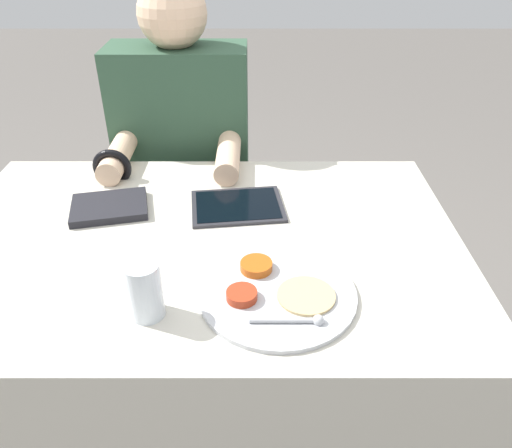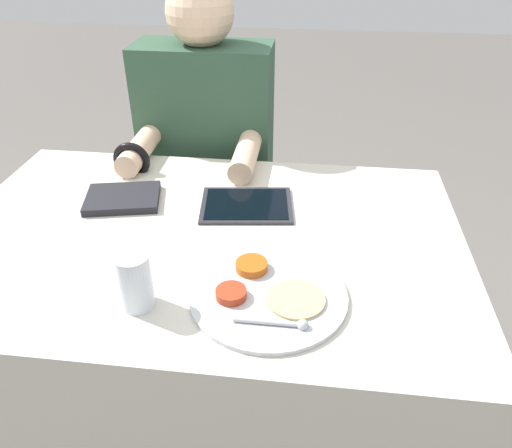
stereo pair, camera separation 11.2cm
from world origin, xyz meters
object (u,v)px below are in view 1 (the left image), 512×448
object	(u,v)px
red_notebook	(111,207)
drinking_glass	(146,290)
tablet_device	(238,206)
thali_tray	(277,292)
person_diner	(187,184)

from	to	relation	value
red_notebook	drinking_glass	size ratio (longest dim) A/B	1.82
tablet_device	thali_tray	bearing A→B (deg)	-75.39
red_notebook	thali_tray	bearing A→B (deg)	-38.22
thali_tray	red_notebook	bearing A→B (deg)	141.78
red_notebook	drinking_glass	world-z (taller)	drinking_glass
tablet_device	person_diner	world-z (taller)	person_diner
tablet_device	drinking_glass	xyz separation A→B (m)	(-0.16, -0.40, 0.05)
thali_tray	tablet_device	xyz separation A→B (m)	(-0.09, 0.34, -0.00)
person_diner	tablet_device	bearing A→B (deg)	-65.84
tablet_device	person_diner	bearing A→B (deg)	114.16
tablet_device	drinking_glass	size ratio (longest dim) A/B	2.15
tablet_device	drinking_glass	distance (m)	0.43
red_notebook	drinking_glass	xyz separation A→B (m)	(0.17, -0.38, 0.05)
thali_tray	red_notebook	distance (m)	0.53
person_diner	drinking_glass	distance (m)	0.87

